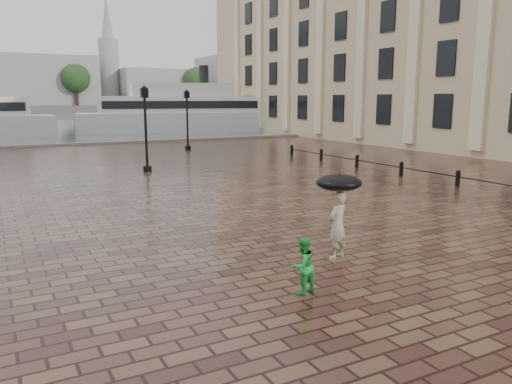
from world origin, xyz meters
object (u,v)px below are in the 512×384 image
street_lamps (47,127)px  child_pedestrian (302,266)px  adult_pedestrian (338,225)px  ferry_far (181,112)px

street_lamps → child_pedestrian: size_ratio=18.43×
adult_pedestrian → ferry_far: 48.75m
ferry_far → street_lamps: bearing=-112.0°
street_lamps → adult_pedestrian: bearing=-77.5°
child_pedestrian → ferry_far: bearing=-118.8°
adult_pedestrian → ferry_far: (12.71, 47.04, 1.48)m
adult_pedestrian → child_pedestrian: size_ratio=1.43×
child_pedestrian → ferry_far: 50.77m
adult_pedestrian → street_lamps: bearing=-94.9°
street_lamps → adult_pedestrian: size_ratio=12.91×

